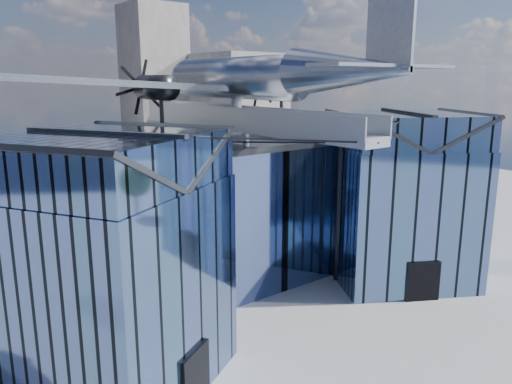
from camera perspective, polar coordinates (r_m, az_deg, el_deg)
ground_plane at (r=31.39m, az=2.32°, el=-13.58°), size 120.00×120.00×0.00m
museum at (r=33.81m, az=-4.01°, el=-1.62°), size 32.88×24.50×17.60m
bg_towers at (r=74.58m, az=-23.04°, el=8.79°), size 77.00×24.50×26.00m
tree_side_e at (r=46.54m, az=20.35°, el=-0.89°), size 3.63×3.63×5.26m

